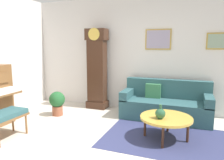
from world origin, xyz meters
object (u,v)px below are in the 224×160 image
(piano_bench, at_px, (5,116))
(coffee_table, at_px, (166,118))
(couch, at_px, (165,104))
(green_jug, at_px, (160,113))
(potted_plant, at_px, (57,102))
(grandfather_clock, at_px, (97,71))

(piano_bench, distance_m, coffee_table, 2.76)
(couch, relative_size, green_jug, 7.92)
(piano_bench, relative_size, couch, 0.37)
(couch, xyz_separation_m, potted_plant, (-2.36, -0.71, 0.01))
(couch, xyz_separation_m, green_jug, (0.06, -1.26, 0.18))
(grandfather_clock, relative_size, green_jug, 8.46)
(coffee_table, height_order, green_jug, green_jug)
(couch, relative_size, potted_plant, 3.39)
(couch, xyz_separation_m, coffee_table, (0.14, -1.13, 0.06))
(piano_bench, height_order, coffee_table, piano_bench)
(piano_bench, height_order, potted_plant, potted_plant)
(green_jug, bearing_deg, grandfather_clock, 141.41)
(coffee_table, xyz_separation_m, potted_plant, (-2.51, 0.43, -0.05))
(grandfather_clock, height_order, couch, grandfather_clock)
(piano_bench, distance_m, green_jug, 2.64)
(grandfather_clock, height_order, green_jug, grandfather_clock)
(grandfather_clock, height_order, coffee_table, grandfather_clock)
(piano_bench, xyz_separation_m, grandfather_clock, (0.68, 2.28, 0.56))
(coffee_table, bearing_deg, piano_bench, -159.57)
(couch, height_order, green_jug, couch)
(grandfather_clock, distance_m, green_jug, 2.37)
(potted_plant, bearing_deg, green_jug, -12.92)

